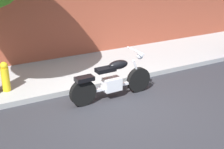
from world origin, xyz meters
TOP-DOWN VIEW (x-y plane):
  - ground_plane at (0.00, 0.00)m, footprint 60.00×60.00m
  - sidewalk at (0.00, 2.52)m, footprint 21.58×2.55m
  - motorcycle at (0.11, 0.56)m, footprint 2.24×0.70m
  - fire_hydrant at (-2.15, 1.95)m, footprint 0.20×0.20m

SIDE VIEW (x-z plane):
  - ground_plane at x=0.00m, z-range 0.00..0.00m
  - sidewalk at x=0.00m, z-range 0.00..0.14m
  - fire_hydrant at x=-2.15m, z-range 0.00..0.91m
  - motorcycle at x=0.11m, z-range -0.11..1.04m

